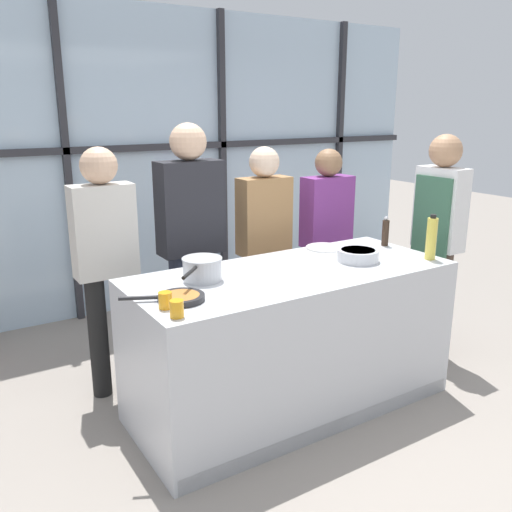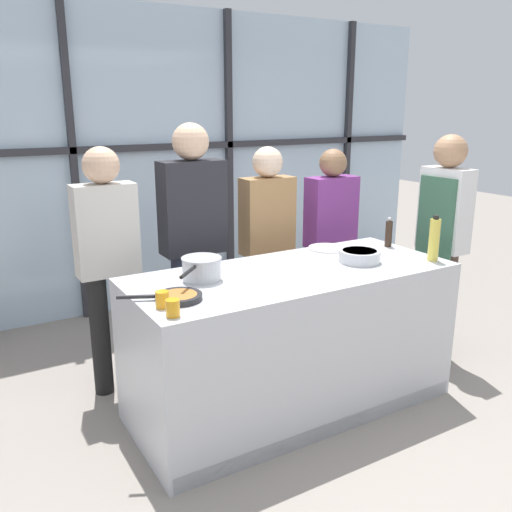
{
  "view_description": "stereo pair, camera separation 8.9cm",
  "coord_description": "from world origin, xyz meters",
  "px_view_note": "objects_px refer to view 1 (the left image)",
  "views": [
    {
      "loc": [
        -1.9,
        -2.59,
        1.91
      ],
      "look_at": [
        -0.21,
        0.1,
        1.03
      ],
      "focal_mm": 38.0,
      "sensor_mm": 36.0,
      "label": 1
    },
    {
      "loc": [
        -1.82,
        -2.64,
        1.91
      ],
      "look_at": [
        -0.21,
        0.1,
        1.03
      ],
      "focal_mm": 38.0,
      "sensor_mm": 36.0,
      "label": 2
    }
  ],
  "objects_px": {
    "chef": "(438,230)",
    "white_plate": "(324,248)",
    "juice_glass_near": "(177,309)",
    "saucepan": "(202,268)",
    "frying_pan": "(179,297)",
    "pepper_grinder": "(385,232)",
    "spectator_far_left": "(106,257)",
    "spectator_far_right": "(326,233)",
    "mixing_bowl": "(358,255)",
    "juice_glass_far": "(165,300)",
    "spectator_center_right": "(264,238)",
    "spectator_center_left": "(191,235)",
    "oil_bottle": "(431,238)"
  },
  "relations": [
    {
      "from": "mixing_bowl",
      "to": "chef",
      "type": "bearing_deg",
      "value": 7.32
    },
    {
      "from": "spectator_far_right",
      "to": "mixing_bowl",
      "type": "xyz_separation_m",
      "value": [
        -0.44,
        -0.85,
        0.07
      ]
    },
    {
      "from": "white_plate",
      "to": "juice_glass_near",
      "type": "distance_m",
      "value": 1.57
    },
    {
      "from": "spectator_far_right",
      "to": "mixing_bowl",
      "type": "distance_m",
      "value": 0.96
    },
    {
      "from": "chef",
      "to": "white_plate",
      "type": "distance_m",
      "value": 0.93
    },
    {
      "from": "frying_pan",
      "to": "saucepan",
      "type": "height_order",
      "value": "saucepan"
    },
    {
      "from": "juice_glass_near",
      "to": "chef",
      "type": "bearing_deg",
      "value": 9.51
    },
    {
      "from": "spectator_far_left",
      "to": "spectator_far_right",
      "type": "bearing_deg",
      "value": -180.0
    },
    {
      "from": "spectator_center_left",
      "to": "juice_glass_far",
      "type": "bearing_deg",
      "value": 57.97
    },
    {
      "from": "spectator_far_left",
      "to": "spectator_center_left",
      "type": "relative_size",
      "value": 0.93
    },
    {
      "from": "spectator_center_right",
      "to": "saucepan",
      "type": "distance_m",
      "value": 1.1
    },
    {
      "from": "juice_glass_near",
      "to": "juice_glass_far",
      "type": "relative_size",
      "value": 1.0
    },
    {
      "from": "frying_pan",
      "to": "pepper_grinder",
      "type": "bearing_deg",
      "value": 8.69
    },
    {
      "from": "mixing_bowl",
      "to": "spectator_center_left",
      "type": "bearing_deg",
      "value": 132.92
    },
    {
      "from": "chef",
      "to": "spectator_far_right",
      "type": "xyz_separation_m",
      "value": [
        -0.48,
        0.74,
        -0.1
      ]
    },
    {
      "from": "spectator_center_left",
      "to": "spectator_far_left",
      "type": "bearing_deg",
      "value": -0.0
    },
    {
      "from": "chef",
      "to": "spectator_center_right",
      "type": "xyz_separation_m",
      "value": [
        -1.09,
        0.74,
        -0.07
      ]
    },
    {
      "from": "spectator_far_left",
      "to": "spectator_center_right",
      "type": "distance_m",
      "value": 1.23
    },
    {
      "from": "chef",
      "to": "saucepan",
      "type": "distance_m",
      "value": 1.96
    },
    {
      "from": "mixing_bowl",
      "to": "spectator_far_left",
      "type": "bearing_deg",
      "value": 148.78
    },
    {
      "from": "chef",
      "to": "spectator_center_right",
      "type": "bearing_deg",
      "value": 56.04
    },
    {
      "from": "oil_bottle",
      "to": "saucepan",
      "type": "bearing_deg",
      "value": 164.97
    },
    {
      "from": "chef",
      "to": "spectator_far_left",
      "type": "distance_m",
      "value": 2.44
    },
    {
      "from": "spectator_center_left",
      "to": "oil_bottle",
      "type": "relative_size",
      "value": 5.97
    },
    {
      "from": "spectator_far_left",
      "to": "juice_glass_far",
      "type": "distance_m",
      "value": 0.99
    },
    {
      "from": "pepper_grinder",
      "to": "mixing_bowl",
      "type": "bearing_deg",
      "value": -155.7
    },
    {
      "from": "pepper_grinder",
      "to": "juice_glass_far",
      "type": "distance_m",
      "value": 1.89
    },
    {
      "from": "spectator_far_left",
      "to": "frying_pan",
      "type": "xyz_separation_m",
      "value": [
        0.1,
        -0.92,
        -0.02
      ]
    },
    {
      "from": "chef",
      "to": "white_plate",
      "type": "relative_size",
      "value": 6.54
    },
    {
      "from": "white_plate",
      "to": "juice_glass_far",
      "type": "xyz_separation_m",
      "value": [
        -1.43,
        -0.5,
        0.04
      ]
    },
    {
      "from": "juice_glass_near",
      "to": "white_plate",
      "type": "bearing_deg",
      "value": 24.09
    },
    {
      "from": "mixing_bowl",
      "to": "pepper_grinder",
      "type": "height_order",
      "value": "pepper_grinder"
    },
    {
      "from": "chef",
      "to": "juice_glass_near",
      "type": "xyz_separation_m",
      "value": [
        -2.32,
        -0.39,
        -0.03
      ]
    },
    {
      "from": "frying_pan",
      "to": "mixing_bowl",
      "type": "xyz_separation_m",
      "value": [
        1.3,
        0.07,
        0.02
      ]
    },
    {
      "from": "spectator_center_right",
      "to": "frying_pan",
      "type": "height_order",
      "value": "spectator_center_right"
    },
    {
      "from": "chef",
      "to": "pepper_grinder",
      "type": "relative_size",
      "value": 7.9
    },
    {
      "from": "spectator_far_left",
      "to": "saucepan",
      "type": "bearing_deg",
      "value": 118.11
    },
    {
      "from": "pepper_grinder",
      "to": "juice_glass_near",
      "type": "distance_m",
      "value": 1.92
    },
    {
      "from": "juice_glass_far",
      "to": "saucepan",
      "type": "bearing_deg",
      "value": 40.53
    },
    {
      "from": "spectator_center_left",
      "to": "frying_pan",
      "type": "bearing_deg",
      "value": 60.98
    },
    {
      "from": "oil_bottle",
      "to": "chef",
      "type": "bearing_deg",
      "value": 35.33
    },
    {
      "from": "spectator_center_left",
      "to": "spectator_center_right",
      "type": "relative_size",
      "value": 1.11
    },
    {
      "from": "saucepan",
      "to": "oil_bottle",
      "type": "xyz_separation_m",
      "value": [
        1.48,
        -0.4,
        0.07
      ]
    },
    {
      "from": "frying_pan",
      "to": "juice_glass_near",
      "type": "distance_m",
      "value": 0.23
    },
    {
      "from": "chef",
      "to": "juice_glass_far",
      "type": "xyz_separation_m",
      "value": [
        -2.32,
        -0.25,
        -0.03
      ]
    },
    {
      "from": "spectator_center_right",
      "to": "juice_glass_far",
      "type": "xyz_separation_m",
      "value": [
        -1.23,
        -0.99,
        0.04
      ]
    },
    {
      "from": "spectator_far_left",
      "to": "oil_bottle",
      "type": "distance_m",
      "value": 2.14
    },
    {
      "from": "spectator_far_left",
      "to": "saucepan",
      "type": "distance_m",
      "value": 0.77
    },
    {
      "from": "spectator_far_left",
      "to": "pepper_grinder",
      "type": "xyz_separation_m",
      "value": [
        1.86,
        -0.65,
        0.06
      ]
    },
    {
      "from": "mixing_bowl",
      "to": "juice_glass_far",
      "type": "relative_size",
      "value": 3.18
    }
  ]
}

